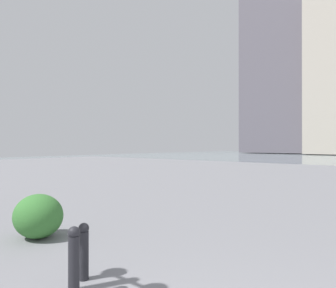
{
  "coord_description": "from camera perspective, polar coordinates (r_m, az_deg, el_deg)",
  "views": [
    {
      "loc": [
        -0.48,
        1.11,
        1.66
      ],
      "look_at": [
        7.2,
        -8.11,
        1.69
      ],
      "focal_mm": 32.66,
      "sensor_mm": 36.0,
      "label": 1
    }
  ],
  "objects": [
    {
      "name": "building_annex",
      "position": [
        74.01,
        20.52,
        11.91
      ],
      "size": [
        14.17,
        13.72,
        36.32
      ],
      "color": "#5B5660",
      "rests_on": "ground"
    },
    {
      "name": "bollard_near",
      "position": [
        3.68,
        -17.17,
        -20.06
      ],
      "size": [
        0.13,
        0.13,
        0.77
      ],
      "color": "#232328",
      "rests_on": "ground"
    },
    {
      "name": "bollard_mid",
      "position": [
        4.11,
        -15.45,
        -18.51
      ],
      "size": [
        0.13,
        0.13,
        0.7
      ],
      "color": "#232328",
      "rests_on": "ground"
    },
    {
      "name": "shrub_wide",
      "position": [
        6.04,
        -23.04,
        -12.26
      ],
      "size": [
        0.92,
        0.82,
        0.78
      ],
      "color": "#387533",
      "rests_on": "ground"
    }
  ]
}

